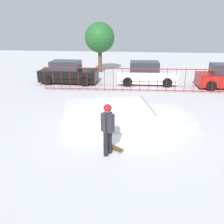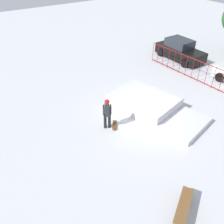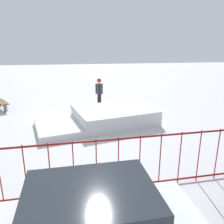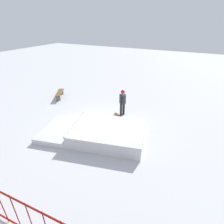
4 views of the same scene
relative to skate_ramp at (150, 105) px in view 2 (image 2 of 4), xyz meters
The scene contains 7 objects.
ground_plane 1.18m from the skate_ramp, 59.13° to the right, with size 60.00×60.00×0.00m, color silver.
skate_ramp is the anchor object (origin of this frame).
skater 3.00m from the skate_ramp, 90.49° to the right, with size 0.44×0.40×1.73m.
skateboard 2.56m from the skate_ramp, 87.75° to the right, with size 0.77×0.63×0.09m.
perimeter_fence 5.15m from the skate_ramp, 83.45° to the left, with size 11.77×0.59×1.50m.
park_bench 6.45m from the skate_ramp, 30.87° to the right, with size 1.15×1.58×0.48m.
parked_car_black 8.13m from the skate_ramp, 122.15° to the left, with size 4.11×1.93×1.60m.
Camera 2 is at (7.58, -7.09, 7.93)m, focal length 38.16 mm.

